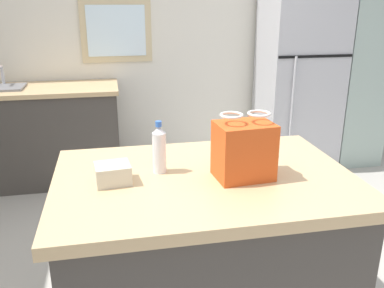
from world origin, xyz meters
name	(u,v)px	position (x,y,z in m)	size (l,w,h in m)	color
ground	(215,283)	(0.00, 0.00, 0.00)	(5.99, 5.99, 0.00)	#ADA89E
back_wall	(163,42)	(-0.01, 2.21, 1.26)	(4.99, 0.13, 2.52)	silver
kitchen_island	(204,258)	(-0.16, -0.37, 0.45)	(1.37, 0.94, 0.90)	#423D38
refrigerator	(299,75)	(1.32, 1.82, 0.94)	(0.75, 0.67, 1.89)	#B7B7BC
tall_cabinet	(357,62)	(1.95, 1.82, 1.05)	(0.48, 0.60, 2.11)	#9EB2A8
sink_counter	(34,135)	(-1.29, 1.84, 0.47)	(1.59, 0.64, 1.10)	#423D38
shopping_bag	(244,150)	(0.01, -0.42, 1.03)	(0.26, 0.21, 0.30)	#DB511E
small_box	(113,174)	(-0.57, -0.37, 0.94)	(0.15, 0.13, 0.09)	beige
bottle	(159,150)	(-0.36, -0.29, 1.01)	(0.06, 0.06, 0.25)	white
ear_defenders	(244,150)	(0.11, -0.13, 0.92)	(0.16, 0.20, 0.06)	black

